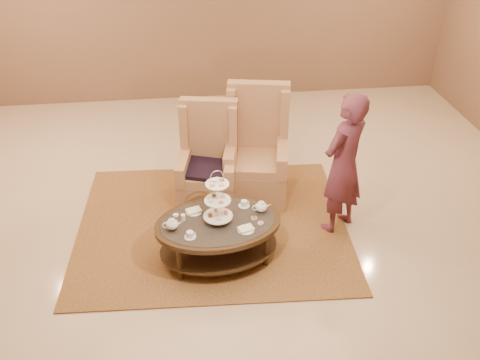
{
  "coord_description": "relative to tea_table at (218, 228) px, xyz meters",
  "views": [
    {
      "loc": [
        -0.49,
        -4.57,
        3.71
      ],
      "look_at": [
        0.09,
        0.2,
        0.66
      ],
      "focal_mm": 40.0,
      "sensor_mm": 36.0,
      "label": 1
    }
  ],
  "objects": [
    {
      "name": "ground",
      "position": [
        0.19,
        0.26,
        -0.39
      ],
      "size": [
        8.0,
        8.0,
        0.0
      ],
      "primitive_type": "plane",
      "color": "beige",
      "rests_on": "ground"
    },
    {
      "name": "ceiling",
      "position": [
        0.19,
        0.26,
        -0.39
      ],
      "size": [
        8.0,
        8.0,
        0.02
      ],
      "primitive_type": "cube",
      "color": "silver",
      "rests_on": "ground"
    },
    {
      "name": "rug",
      "position": [
        -0.03,
        0.57,
        -0.39
      ],
      "size": [
        3.15,
        2.67,
        0.02
      ],
      "rotation": [
        0.0,
        0.0,
        -0.05
      ],
      "color": "olive",
      "rests_on": "ground"
    },
    {
      "name": "tea_table",
      "position": [
        0.0,
        0.0,
        0.0
      ],
      "size": [
        1.39,
        1.04,
        1.08
      ],
      "rotation": [
        0.0,
        0.0,
        0.12
      ],
      "color": "black",
      "rests_on": "ground"
    },
    {
      "name": "armchair_left",
      "position": [
        -0.02,
        1.12,
        0.03
      ],
      "size": [
        0.79,
        0.8,
        1.24
      ],
      "rotation": [
        0.0,
        0.0,
        -0.19
      ],
      "color": "tan",
      "rests_on": "ground"
    },
    {
      "name": "armchair_right",
      "position": [
        0.58,
        1.23,
        0.06
      ],
      "size": [
        0.87,
        0.89,
        1.36
      ],
      "rotation": [
        0.0,
        0.0,
        -0.19
      ],
      "color": "tan",
      "rests_on": "ground"
    },
    {
      "name": "person",
      "position": [
        1.38,
        0.39,
        0.42
      ],
      "size": [
        0.71,
        0.67,
        1.63
      ],
      "rotation": [
        0.0,
        0.0,
        3.79
      ],
      "color": "#5C2735",
      "rests_on": "ground"
    }
  ]
}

